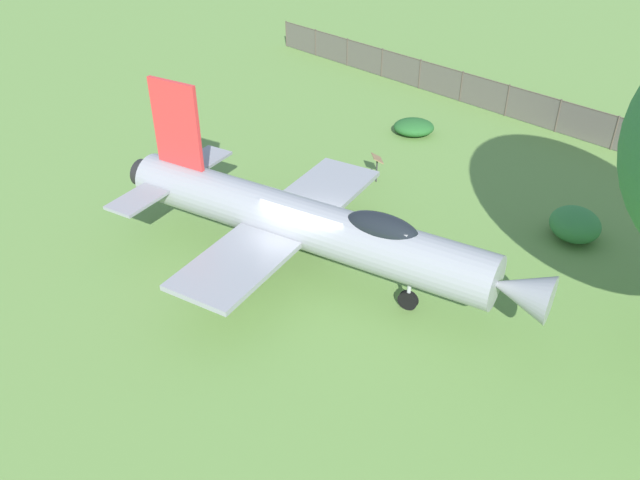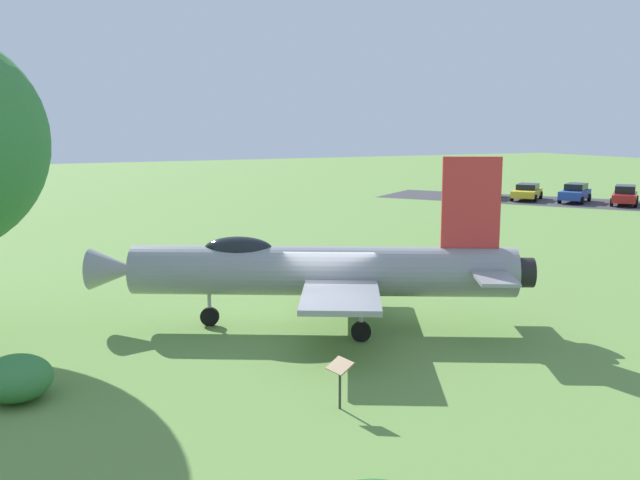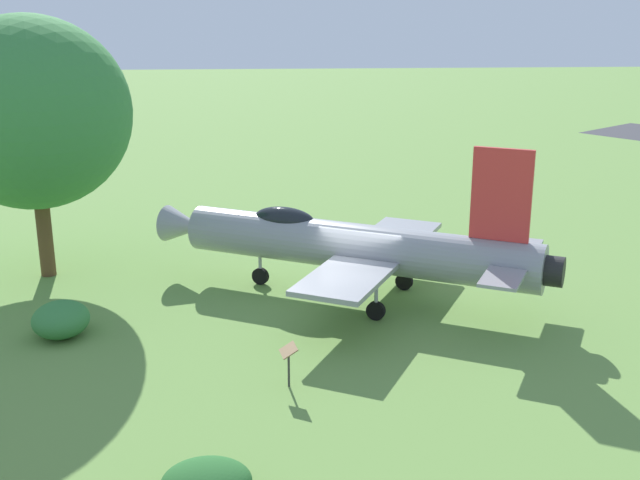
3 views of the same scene
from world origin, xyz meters
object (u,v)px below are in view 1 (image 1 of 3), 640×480
object	(u,v)px
display_jet	(311,224)
shrub_by_tree	(575,224)
info_plaque	(377,162)
shrub_near_fence	(414,127)

from	to	relation	value
display_jet	shrub_by_tree	bearing A→B (deg)	43.84
shrub_by_tree	info_plaque	size ratio (longest dim) A/B	1.63
display_jet	info_plaque	bearing A→B (deg)	98.41
shrub_by_tree	info_plaque	distance (m)	7.61
display_jet	info_plaque	world-z (taller)	display_jet
shrub_by_tree	display_jet	bearing A→B (deg)	16.27
shrub_near_fence	shrub_by_tree	distance (m)	9.66
shrub_near_fence	shrub_by_tree	bearing A→B (deg)	119.86
display_jet	info_plaque	xyz separation A→B (m)	(-2.19, -6.30, -1.02)
shrub_by_tree	shrub_near_fence	bearing A→B (deg)	-60.14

